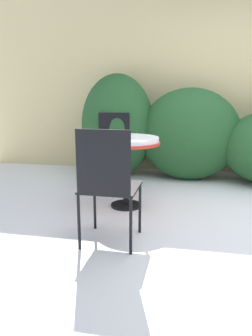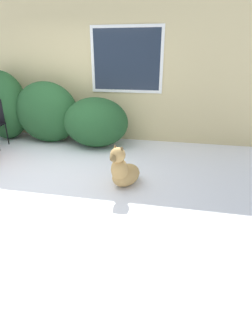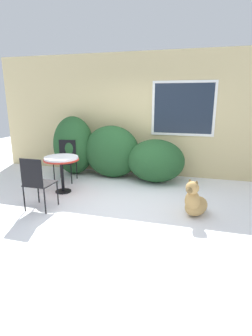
{
  "view_description": "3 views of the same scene",
  "coord_description": "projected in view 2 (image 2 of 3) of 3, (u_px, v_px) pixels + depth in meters",
  "views": [
    {
      "loc": [
        -0.65,
        -3.0,
        1.21
      ],
      "look_at": [
        -1.31,
        0.34,
        0.43
      ],
      "focal_mm": 35.0,
      "sensor_mm": 36.0,
      "label": 1
    },
    {
      "loc": [
        2.12,
        -3.49,
        1.81
      ],
      "look_at": [
        1.42,
        -0.06,
        0.27
      ],
      "focal_mm": 28.0,
      "sensor_mm": 36.0,
      "label": 2
    },
    {
      "loc": [
        1.38,
        -4.34,
        1.93
      ],
      "look_at": [
        0.0,
        0.6,
        0.55
      ],
      "focal_mm": 28.0,
      "sensor_mm": 36.0,
      "label": 3
    }
  ],
  "objects": [
    {
      "name": "ground_plane",
      "position": [
        41.0,
        175.0,
        4.25
      ],
      "size": [
        16.0,
        16.0,
        0.0
      ],
      "primitive_type": "plane",
      "color": "white"
    },
    {
      "name": "house_wall",
      "position": [
        85.0,
        68.0,
        5.6
      ],
      "size": [
        8.0,
        0.1,
        3.0
      ],
      "color": "#D1BC84",
      "rests_on": "ground_plane"
    },
    {
      "name": "shrub_left",
      "position": [
        4.0,
        106.0,
        5.79
      ],
      "size": [
        1.06,
        0.91,
        1.49
      ],
      "color": "#235128",
      "rests_on": "ground_plane"
    },
    {
      "name": "shrub_middle",
      "position": [
        47.0,
        113.0,
        5.6
      ],
      "size": [
        1.4,
        0.76,
        1.29
      ],
      "color": "#235128",
      "rests_on": "ground_plane"
    },
    {
      "name": "shrub_right",
      "position": [
        96.0,
        122.0,
        5.39
      ],
      "size": [
        1.34,
        1.08,
        1.01
      ],
      "color": "#235128",
      "rests_on": "ground_plane"
    },
    {
      "name": "dog",
      "position": [
        124.0,
        171.0,
        3.8
      ],
      "size": [
        0.52,
        0.68,
        0.66
      ],
      "rotation": [
        0.0,
        0.0,
        -0.45
      ],
      "color": "tan",
      "rests_on": "ground_plane"
    }
  ]
}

